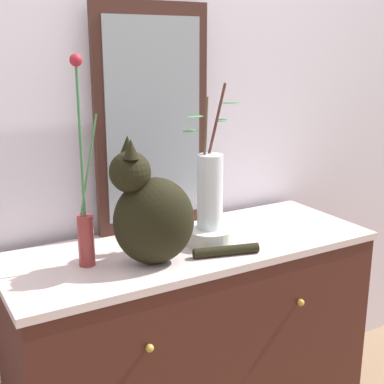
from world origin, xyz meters
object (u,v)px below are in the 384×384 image
(cat_sitting, at_px, (152,214))
(vase_slim_green, at_px, (85,217))
(sideboard, at_px, (192,352))
(mirror_leaning, at_px, (153,120))
(vase_glass_clear, at_px, (210,188))
(bowl_porcelain, at_px, (209,236))

(cat_sitting, bearing_deg, vase_slim_green, 154.36)
(sideboard, bearing_deg, cat_sitting, -155.61)
(mirror_leaning, relative_size, vase_glass_clear, 1.64)
(vase_slim_green, bearing_deg, sideboard, -0.03)
(sideboard, relative_size, vase_glass_clear, 2.63)
(mirror_leaning, bearing_deg, vase_slim_green, -147.09)
(vase_glass_clear, bearing_deg, mirror_leaning, 110.22)
(sideboard, height_order, vase_glass_clear, vase_glass_clear)
(cat_sitting, height_order, vase_glass_clear, vase_glass_clear)
(bowl_porcelain, bearing_deg, vase_slim_green, 176.50)
(sideboard, relative_size, vase_slim_green, 2.02)
(sideboard, distance_m, bowl_porcelain, 0.44)
(mirror_leaning, height_order, vase_slim_green, mirror_leaning)
(bowl_porcelain, bearing_deg, cat_sitting, -166.06)
(cat_sitting, bearing_deg, sideboard, 24.39)
(vase_slim_green, distance_m, vase_glass_clear, 0.42)
(mirror_leaning, xyz_separation_m, vase_glass_clear, (0.09, -0.24, -0.20))
(sideboard, relative_size, bowl_porcelain, 7.40)
(sideboard, xyz_separation_m, vase_glass_clear, (0.05, -0.02, 0.60))
(cat_sitting, xyz_separation_m, vase_slim_green, (-0.18, 0.09, -0.00))
(mirror_leaning, bearing_deg, bowl_porcelain, -69.96)
(sideboard, distance_m, vase_slim_green, 0.67)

